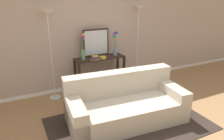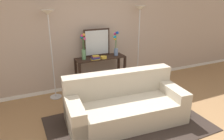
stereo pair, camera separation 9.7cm
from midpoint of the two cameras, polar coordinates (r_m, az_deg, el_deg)
ground_plane at (r=3.82m, az=9.30°, el=-16.94°), size 16.00×16.00×0.02m
back_wall at (r=5.26m, az=-4.63°, el=10.76°), size 12.00×0.15×2.88m
area_rug at (r=4.04m, az=5.01°, el=-14.15°), size 2.83×1.75×0.01m
couch at (r=4.01m, az=4.03°, el=-9.38°), size 2.20×1.14×0.88m
console_table at (r=5.12m, az=-2.51°, el=0.59°), size 1.19×0.38×0.84m
floor_lamp_left at (r=4.64m, az=-15.80°, el=10.10°), size 0.28×0.28×1.95m
floor_lamp_right at (r=5.43m, az=7.87°, el=12.18°), size 0.28×0.28×1.98m
wall_mirror at (r=5.10m, az=-3.49°, el=7.35°), size 0.64×0.02×0.64m
vase_tall_flowers at (r=4.83m, az=-7.02°, el=5.97°), size 0.12×0.12×0.60m
vase_short_flowers at (r=5.13m, az=1.57°, el=6.81°), size 0.11×0.12×0.59m
fruit_bowl at (r=4.93m, az=-1.70°, el=3.41°), size 0.15×0.15×0.05m
book_stack at (r=4.85m, az=-3.86°, el=3.27°), size 0.22×0.15×0.09m
book_row_under_console at (r=5.22m, az=-5.55°, el=-5.25°), size 0.36×0.18×0.13m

